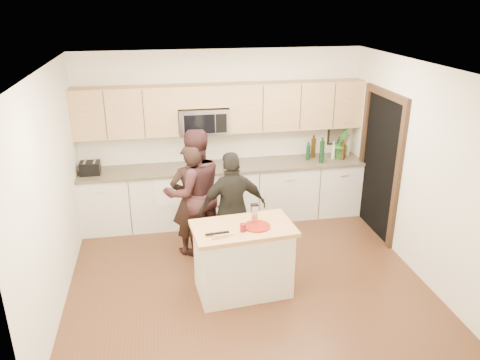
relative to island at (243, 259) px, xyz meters
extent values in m
plane|color=#512D1B|center=(0.09, 0.36, -0.45)|extent=(4.50, 4.50, 0.00)
cube|color=silver|center=(0.09, 2.36, 0.90)|extent=(4.50, 0.02, 2.70)
cube|color=silver|center=(0.09, -1.64, 0.90)|extent=(4.50, 0.02, 2.70)
cube|color=silver|center=(-2.16, 0.36, 0.90)|extent=(0.02, 4.00, 2.70)
cube|color=silver|center=(2.34, 0.36, 0.90)|extent=(0.02, 4.00, 2.70)
cube|color=white|center=(0.09, 0.36, 2.25)|extent=(4.50, 4.00, 0.02)
cube|color=silver|center=(0.09, 2.05, 0.00)|extent=(4.50, 0.62, 0.90)
cube|color=#6D6048|center=(0.09, 2.04, 0.47)|extent=(4.50, 0.66, 0.04)
cube|color=tan|center=(-1.38, 2.20, 1.37)|extent=(1.55, 0.33, 0.75)
cube|color=tan|center=(1.26, 2.20, 1.37)|extent=(2.17, 0.33, 0.75)
cube|color=tan|center=(-0.22, 2.20, 1.58)|extent=(0.78, 0.33, 0.33)
cube|color=silver|center=(-0.22, 2.16, 1.20)|extent=(0.76, 0.40, 0.40)
cube|color=black|center=(-0.30, 1.96, 1.20)|extent=(0.47, 0.01, 0.29)
cube|color=black|center=(0.03, 1.96, 1.20)|extent=(0.17, 0.01, 0.29)
cube|color=black|center=(2.33, 1.26, 0.60)|extent=(0.02, 1.05, 2.10)
cube|color=#322113|center=(2.31, 0.69, 0.60)|extent=(0.06, 0.10, 2.10)
cube|color=#322113|center=(2.31, 1.84, 0.60)|extent=(0.06, 0.10, 2.10)
cube|color=#322113|center=(2.31, 1.26, 1.70)|extent=(0.06, 1.25, 0.10)
cube|color=black|center=(2.04, 2.35, 0.83)|extent=(0.30, 0.03, 0.38)
cube|color=tan|center=(2.04, 2.33, 0.83)|extent=(0.24, 0.00, 0.32)
cube|color=white|center=(-0.86, 1.74, 0.25)|extent=(0.34, 0.01, 0.48)
cube|color=white|center=(-0.86, 2.03, 0.48)|extent=(0.34, 0.60, 0.01)
cube|color=silver|center=(0.00, 0.00, -0.03)|extent=(1.16, 0.74, 0.85)
cube|color=tan|center=(0.00, 0.00, 0.42)|extent=(1.26, 0.80, 0.05)
cylinder|color=maroon|center=(0.16, -0.04, 0.45)|extent=(0.32, 0.32, 0.02)
cube|color=silver|center=(0.15, 0.06, 0.57)|extent=(0.07, 0.06, 0.22)
cube|color=black|center=(0.15, 0.06, 0.69)|extent=(0.09, 0.07, 0.02)
cylinder|color=maroon|center=(-0.03, -0.12, 0.49)|extent=(0.07, 0.07, 0.09)
cube|color=tan|center=(-0.27, -0.13, 0.45)|extent=(0.24, 0.18, 0.02)
cube|color=black|center=(-0.33, -0.16, 0.47)|extent=(0.28, 0.05, 0.02)
cube|color=silver|center=(-0.31, -0.25, 0.46)|extent=(0.20, 0.04, 0.01)
cube|color=black|center=(-1.96, 2.03, 0.58)|extent=(0.29, 0.24, 0.19)
cube|color=silver|center=(-2.03, 2.03, 0.68)|extent=(0.03, 0.18, 0.00)
cube|color=silver|center=(-1.89, 2.03, 0.68)|extent=(0.03, 0.18, 0.00)
cylinder|color=black|center=(1.47, 2.06, 0.64)|extent=(0.07, 0.07, 0.30)
cylinder|color=#342209|center=(1.59, 2.18, 0.67)|extent=(0.08, 0.08, 0.38)
cylinder|color=beige|center=(1.89, 2.05, 0.63)|extent=(0.07, 0.07, 0.30)
cylinder|color=black|center=(2.02, 2.16, 0.65)|extent=(0.07, 0.07, 0.34)
cylinder|color=#342209|center=(2.03, 1.98, 0.66)|extent=(0.07, 0.07, 0.35)
cylinder|color=beige|center=(2.19, 2.19, 0.66)|extent=(0.07, 0.07, 0.35)
cylinder|color=black|center=(1.64, 1.90, 0.69)|extent=(0.08, 0.08, 0.42)
imported|color=#2D6B2B|center=(2.03, 2.08, 0.74)|extent=(0.36, 0.36, 0.52)
imported|color=black|center=(-0.51, 1.06, 0.36)|extent=(0.64, 0.46, 1.64)
imported|color=#321919|center=(-0.48, 1.12, 0.45)|extent=(1.03, 0.89, 1.81)
imported|color=black|center=(0.00, 0.74, 0.34)|extent=(0.97, 0.50, 1.59)
camera|label=1|loc=(-0.92, -4.86, 2.99)|focal=35.00mm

